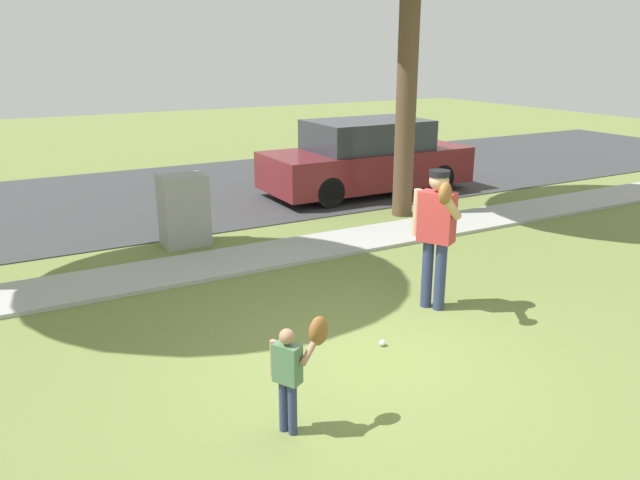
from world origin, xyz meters
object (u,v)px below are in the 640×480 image
(person_adult, at_px, (437,225))
(baseball, at_px, (382,343))
(person_child, at_px, (296,360))
(utility_cabinet, at_px, (184,210))
(parked_suv_maroon, at_px, (367,158))

(person_adult, xyz_separation_m, baseball, (-1.14, -0.55, -1.07))
(person_adult, distance_m, person_child, 3.10)
(person_child, relative_size, utility_cabinet, 0.86)
(person_child, bearing_deg, parked_suv_maroon, 24.73)
(person_child, bearing_deg, baseball, 2.81)
(utility_cabinet, distance_m, parked_suv_maroon, 5.14)
(person_adult, bearing_deg, parked_suv_maroon, -144.28)
(person_adult, bearing_deg, utility_cabinet, -93.65)
(baseball, relative_size, utility_cabinet, 0.06)
(baseball, bearing_deg, utility_cabinet, 99.54)
(utility_cabinet, relative_size, parked_suv_maroon, 0.25)
(parked_suv_maroon, bearing_deg, utility_cabinet, -159.33)
(person_adult, relative_size, parked_suv_maroon, 0.38)
(person_child, distance_m, baseball, 1.92)
(person_adult, bearing_deg, baseball, -2.91)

